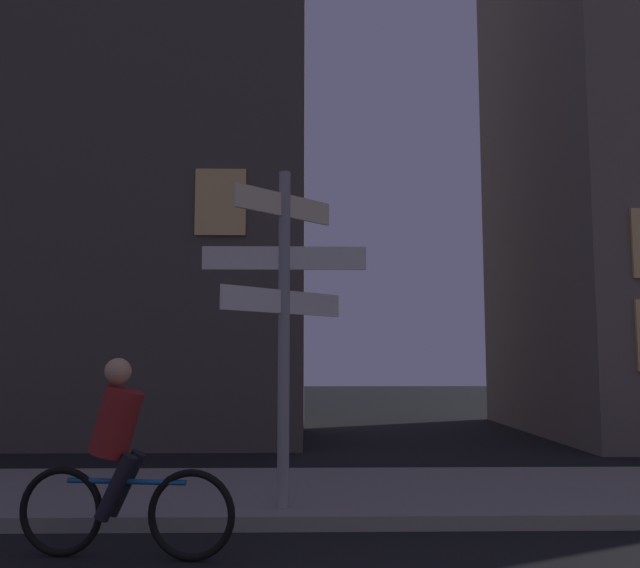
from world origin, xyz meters
The scene contains 4 objects.
sidewalk_kerb centered at (0.00, 6.35, 0.07)m, with size 40.00×2.93×0.14m, color gray.
signpost centered at (-1.50, 5.30, 2.16)m, with size 1.69×1.17×3.40m.
cyclist centered at (-2.78, 4.05, 0.75)m, with size 1.81×0.38×1.61m.
building_left_block centered at (-7.23, 13.89, 6.27)m, with size 11.82×7.06×12.53m.
Camera 1 is at (-1.27, -1.76, 1.60)m, focal length 38.89 mm.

